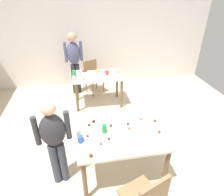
{
  "coord_description": "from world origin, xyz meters",
  "views": [
    {
      "loc": [
        -0.51,
        -2.12,
        2.46
      ],
      "look_at": [
        -0.04,
        0.55,
        0.9
      ],
      "focal_mm": 30.4,
      "sensor_mm": 36.0,
      "label": 1
    }
  ],
  "objects_px": {
    "chair_far_table": "(93,75)",
    "soda_can": "(104,129)",
    "dining_table_near": "(121,140)",
    "dining_table_far": "(98,80)",
    "person_girl_near": "(54,138)",
    "person_adult_far": "(74,58)",
    "mixing_bowl": "(138,128)",
    "pitcher_far": "(79,76)"
  },
  "relations": [
    {
      "from": "mixing_bowl",
      "to": "person_adult_far",
      "type": "bearing_deg",
      "value": 107.53
    },
    {
      "from": "dining_table_near",
      "to": "person_adult_far",
      "type": "xyz_separation_m",
      "value": [
        -0.61,
        2.75,
        0.31
      ]
    },
    {
      "from": "person_girl_near",
      "to": "mixing_bowl",
      "type": "xyz_separation_m",
      "value": [
        1.13,
        0.02,
        -0.01
      ]
    },
    {
      "from": "dining_table_far",
      "to": "chair_far_table",
      "type": "distance_m",
      "value": 0.69
    },
    {
      "from": "dining_table_near",
      "to": "soda_can",
      "type": "bearing_deg",
      "value": 160.53
    },
    {
      "from": "dining_table_far",
      "to": "chair_far_table",
      "type": "xyz_separation_m",
      "value": [
        -0.07,
        0.67,
        -0.14
      ]
    },
    {
      "from": "chair_far_table",
      "to": "person_adult_far",
      "type": "bearing_deg",
      "value": -179.89
    },
    {
      "from": "dining_table_far",
      "to": "pitcher_far",
      "type": "height_order",
      "value": "pitcher_far"
    },
    {
      "from": "person_adult_far",
      "to": "dining_table_far",
      "type": "bearing_deg",
      "value": -52.73
    },
    {
      "from": "person_girl_near",
      "to": "soda_can",
      "type": "bearing_deg",
      "value": 5.17
    },
    {
      "from": "person_girl_near",
      "to": "soda_can",
      "type": "xyz_separation_m",
      "value": [
        0.66,
        0.06,
        0.01
      ]
    },
    {
      "from": "person_girl_near",
      "to": "mixing_bowl",
      "type": "distance_m",
      "value": 1.13
    },
    {
      "from": "dining_table_near",
      "to": "pitcher_far",
      "type": "bearing_deg",
      "value": 105.28
    },
    {
      "from": "dining_table_near",
      "to": "soda_can",
      "type": "distance_m",
      "value": 0.29
    },
    {
      "from": "chair_far_table",
      "to": "pitcher_far",
      "type": "xyz_separation_m",
      "value": [
        -0.34,
        -0.89,
        0.36
      ]
    },
    {
      "from": "soda_can",
      "to": "pitcher_far",
      "type": "xyz_separation_m",
      "value": [
        -0.28,
        1.79,
        0.05
      ]
    },
    {
      "from": "pitcher_far",
      "to": "person_adult_far",
      "type": "bearing_deg",
      "value": 96.58
    },
    {
      "from": "dining_table_near",
      "to": "chair_far_table",
      "type": "distance_m",
      "value": 2.76
    },
    {
      "from": "soda_can",
      "to": "person_girl_near",
      "type": "bearing_deg",
      "value": -174.83
    },
    {
      "from": "dining_table_far",
      "to": "chair_far_table",
      "type": "bearing_deg",
      "value": 95.85
    },
    {
      "from": "person_adult_far",
      "to": "mixing_bowl",
      "type": "relative_size",
      "value": 8.19
    },
    {
      "from": "chair_far_table",
      "to": "pitcher_far",
      "type": "bearing_deg",
      "value": -111.04
    },
    {
      "from": "person_adult_far",
      "to": "mixing_bowl",
      "type": "xyz_separation_m",
      "value": [
        0.86,
        -2.71,
        -0.17
      ]
    },
    {
      "from": "soda_can",
      "to": "mixing_bowl",
      "type": "bearing_deg",
      "value": -5.02
    },
    {
      "from": "person_adult_far",
      "to": "pitcher_far",
      "type": "bearing_deg",
      "value": -83.42
    },
    {
      "from": "dining_table_far",
      "to": "person_adult_far",
      "type": "xyz_separation_m",
      "value": [
        -0.51,
        0.67,
        0.33
      ]
    },
    {
      "from": "dining_table_far",
      "to": "person_girl_near",
      "type": "distance_m",
      "value": 2.21
    },
    {
      "from": "person_adult_far",
      "to": "soda_can",
      "type": "distance_m",
      "value": 2.7
    },
    {
      "from": "soda_can",
      "to": "pitcher_far",
      "type": "distance_m",
      "value": 1.81
    },
    {
      "from": "person_adult_far",
      "to": "soda_can",
      "type": "bearing_deg",
      "value": -81.76
    },
    {
      "from": "dining_table_far",
      "to": "soda_can",
      "type": "height_order",
      "value": "soda_can"
    },
    {
      "from": "chair_far_table",
      "to": "soda_can",
      "type": "relative_size",
      "value": 7.13
    },
    {
      "from": "chair_far_table",
      "to": "mixing_bowl",
      "type": "bearing_deg",
      "value": -81.31
    },
    {
      "from": "chair_far_table",
      "to": "person_girl_near",
      "type": "distance_m",
      "value": 2.84
    },
    {
      "from": "dining_table_far",
      "to": "mixing_bowl",
      "type": "bearing_deg",
      "value": -80.39
    },
    {
      "from": "chair_far_table",
      "to": "soda_can",
      "type": "bearing_deg",
      "value": -91.19
    },
    {
      "from": "soda_can",
      "to": "pitcher_far",
      "type": "height_order",
      "value": "pitcher_far"
    },
    {
      "from": "dining_table_near",
      "to": "person_adult_far",
      "type": "distance_m",
      "value": 2.84
    },
    {
      "from": "dining_table_far",
      "to": "mixing_bowl",
      "type": "distance_m",
      "value": 2.08
    },
    {
      "from": "mixing_bowl",
      "to": "soda_can",
      "type": "xyz_separation_m",
      "value": [
        -0.47,
        0.04,
        0.02
      ]
    },
    {
      "from": "mixing_bowl",
      "to": "soda_can",
      "type": "bearing_deg",
      "value": 174.98
    },
    {
      "from": "chair_far_table",
      "to": "person_girl_near",
      "type": "height_order",
      "value": "person_girl_near"
    }
  ]
}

